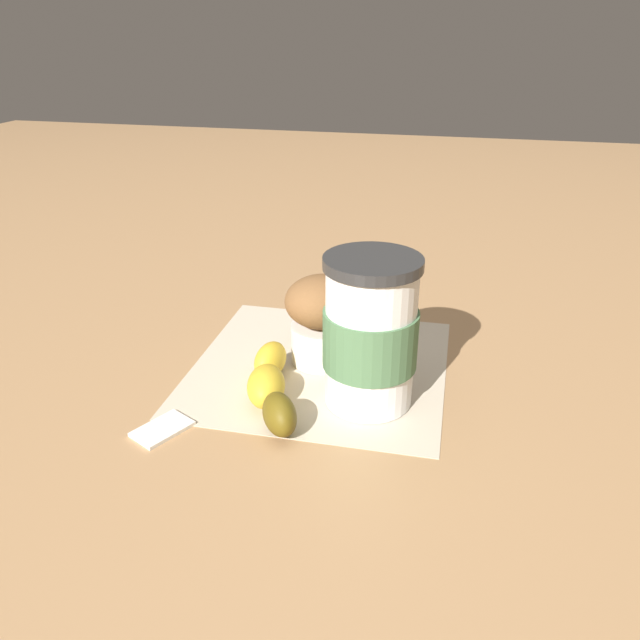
% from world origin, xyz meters
% --- Properties ---
extents(ground_plane, '(3.00, 3.00, 0.00)m').
position_xyz_m(ground_plane, '(0.00, 0.00, 0.00)').
color(ground_plane, '#A87C51').
extents(paper_napkin, '(0.26, 0.26, 0.00)m').
position_xyz_m(paper_napkin, '(0.00, 0.00, 0.00)').
color(paper_napkin, beige).
rests_on(paper_napkin, ground_plane).
extents(coffee_cup, '(0.09, 0.09, 0.14)m').
position_xyz_m(coffee_cup, '(-0.06, 0.05, 0.07)').
color(coffee_cup, white).
rests_on(coffee_cup, paper_napkin).
extents(muffin, '(0.08, 0.08, 0.09)m').
position_xyz_m(muffin, '(0.00, -0.01, 0.05)').
color(muffin, white).
rests_on(muffin, paper_napkin).
extents(banana, '(0.08, 0.14, 0.04)m').
position_xyz_m(banana, '(0.03, 0.08, 0.02)').
color(banana, gold).
rests_on(banana, paper_napkin).
extents(sugar_packet, '(0.05, 0.06, 0.01)m').
position_xyz_m(sugar_packet, '(0.11, 0.14, 0.00)').
color(sugar_packet, white).
rests_on(sugar_packet, ground_plane).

